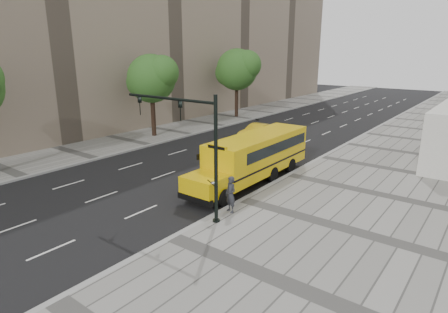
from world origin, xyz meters
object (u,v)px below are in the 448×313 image
Objects in this scene: tree_c at (237,69)px; traffic_signal at (193,140)px; school_bus at (256,154)px; tree_b at (152,78)px; taxi_near at (223,162)px; taxi_far at (257,132)px; pedestrian at (231,194)px.

traffic_signal is at bearing -58.77° from tree_c.
tree_b is at bearing 162.52° from school_bus.
traffic_signal is (15.59, -25.72, -1.99)m from tree_c.
taxi_near is at bearing 178.92° from school_bus.
tree_c is 2.14× the size of taxi_near.
tree_c is 1.90× the size of taxi_far.
tree_b is at bearing 143.47° from traffic_signal.
tree_c is 13.48m from taxi_far.
school_bus is 1.81× the size of traffic_signal.
tree_c is 30.06m from pedestrian.
taxi_far is at bearing 135.70° from pedestrian.
traffic_signal is (-1.29, -1.35, 2.97)m from pedestrian.
school_bus is at bearing 95.75° from traffic_signal.
taxi_near is at bearing 148.34° from pedestrian.
traffic_signal reaches higher than taxi_far.
traffic_signal is (0.69, -6.87, 2.33)m from school_bus.
tree_b reaches higher than traffic_signal.
school_bus is 5.98× the size of pedestrian.
taxi_near is at bearing -20.94° from tree_b.
tree_c is (0.01, 14.16, 0.31)m from tree_b.
traffic_signal is (3.47, -6.92, 3.41)m from taxi_near.
tree_b is 4.16× the size of pedestrian.
tree_c reaches higher than tree_b.
school_bus reaches higher than taxi_far.
school_bus is 2.98m from taxi_near.
taxi_near is 0.63× the size of traffic_signal.
tree_b is 16.14m from school_bus.
taxi_near is 10.55m from taxi_far.
tree_c is at bearing 142.50° from pedestrian.
taxi_far is 0.71× the size of traffic_signal.
tree_c is at bearing 121.23° from traffic_signal.
school_bus is 5.89m from pedestrian.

